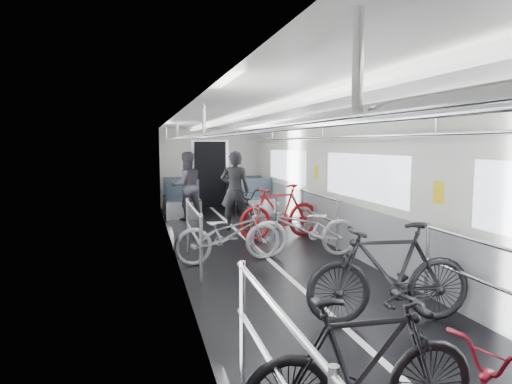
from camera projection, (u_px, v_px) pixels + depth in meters
The scene contains 9 objects.
car_shell at pixel (250, 186), 8.88m from camera, with size 3.02×14.01×2.41m.
bike_left_mid at pixel (362, 368), 2.97m from camera, with size 0.46×1.63×0.98m, color black.
bike_left_far at pixel (229, 234), 7.47m from camera, with size 0.63×1.80×0.95m, color #A3A4A8.
bike_right_near at pixel (390, 273), 4.92m from camera, with size 0.52×1.84×1.11m, color black.
bike_right_mid at pixel (305, 228), 7.82m from camera, with size 0.66×1.88×0.99m, color #B1B2B6.
bike_right_far at pixel (280, 212), 9.31m from camera, with size 0.52×1.85×1.11m, color maroon.
bike_aisle at pixel (247, 209), 10.22m from camera, with size 0.65×1.86×0.98m, color black.
person_standing at pixel (235, 191), 10.21m from camera, with size 0.65×0.43×1.78m, color black.
person_seated at pixel (186, 186), 11.64m from camera, with size 0.85×0.66×1.74m, color #28252C.
Camera 1 is at (-2.06, -6.82, 1.95)m, focal length 32.00 mm.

